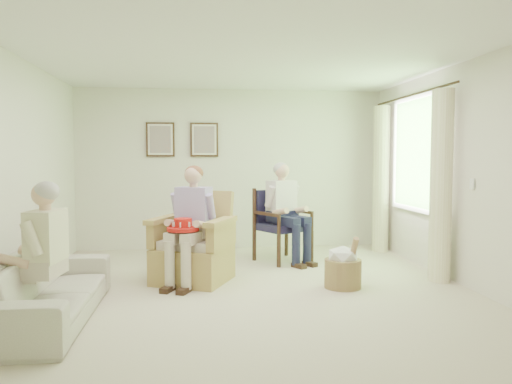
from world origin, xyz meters
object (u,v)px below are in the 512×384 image
person_wicker (192,216)px  hatbox (343,267)px  wicker_armchair (193,253)px  sofa (47,289)px  person_dark (284,205)px  person_sofa (40,246)px  red_hat (183,226)px  wood_armchair (282,222)px

person_wicker → hatbox: 1.84m
wicker_armchair → sofa: (-1.32, -1.33, -0.05)m
person_dark → hatbox: person_dark is taller
person_sofa → red_hat: 1.67m
person_dark → hatbox: size_ratio=2.25×
wood_armchair → sofa: 3.56m
wood_armchair → person_dark: person_dark is taller
sofa → person_dark: bearing=-49.0°
wood_armchair → sofa: bearing=-166.5°
person_dark → sofa: bearing=-168.5°
red_hat → hatbox: red_hat is taller
person_dark → wood_armchair: bearing=60.5°
person_dark → hatbox: (0.43, -1.45, -0.58)m
wicker_armchair → sofa: size_ratio=0.53×
person_wicker → person_sofa: 1.88m
person_sofa → hatbox: (3.03, 0.95, -0.47)m
red_hat → hatbox: (1.82, -0.20, -0.47)m
wood_armchair → person_sofa: bearing=-164.8°
person_wicker → sofa: bearing=-114.0°
sofa → hatbox: 3.14m
red_hat → hatbox: size_ratio=0.59×
red_hat → wicker_armchair: bearing=71.9°
person_wicker → person_dark: 1.67m
sofa → person_dark: size_ratio=1.46×
wicker_armchair → red_hat: (-0.11, -0.32, 0.37)m
person_wicker → hatbox: size_ratio=2.21×
person_sofa → person_dark: bearing=140.9°
person_sofa → wicker_armchair: bearing=146.3°
sofa → person_sofa: 0.44m
hatbox → person_wicker: bearing=167.4°
wood_armchair → red_hat: (-1.39, -1.42, 0.15)m
sofa → person_sofa: size_ratio=1.62×
wicker_armchair → red_hat: 0.50m
sofa → wood_armchair: bearing=-47.0°
person_wicker → person_sofa: (-1.32, -1.33, -0.09)m
wood_armchair → person_sofa: (-2.60, -2.57, 0.16)m
person_wicker → person_sofa: size_ratio=1.09×
person_wicker → red_hat: 0.23m
hatbox → person_dark: bearing=106.7°
wicker_armchair → person_sofa: 2.01m
sofa → person_sofa: bearing=180.0°
person_wicker → person_dark: (1.28, 1.07, 0.02)m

